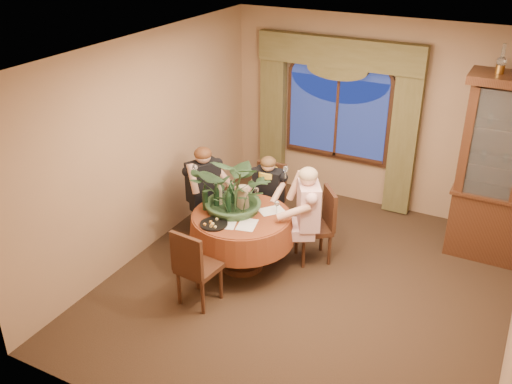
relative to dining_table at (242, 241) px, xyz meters
The scene contains 32 objects.
floor 0.98m from the dining_table, ahead, with size 5.00×5.00×0.00m, color black.
wall_back 2.83m from the dining_table, 69.94° to the left, with size 4.50×4.50×0.00m, color #937355.
ceiling 2.59m from the dining_table, ahead, with size 5.00×5.00×0.00m, color white.
window 2.60m from the dining_table, 82.79° to the left, with size 1.62×0.10×1.32m, color navy, non-canonical shape.
arched_transom 2.97m from the dining_table, 82.79° to the left, with size 1.60×0.06×0.44m, color navy, non-canonical shape.
drapery_left 2.59m from the dining_table, 107.11° to the left, with size 0.38×0.14×2.32m, color #4E4823.
drapery_right 2.83m from the dining_table, 60.48° to the left, with size 0.38×0.14×2.32m, color #4E4823.
swag_valance 3.02m from the dining_table, 82.55° to the left, with size 2.45×0.16×0.42m, color #4E4823, non-canonical shape.
dining_table is the anchor object (origin of this frame).
oil_lamp_left 3.71m from the dining_table, 35.06° to the left, with size 0.11×0.11×0.34m, color #A5722D, non-canonical shape.
chair_right 0.93m from the dining_table, 38.68° to the left, with size 0.42×0.42×0.96m, color black.
chair_back_right 0.95m from the dining_table, 97.11° to the left, with size 0.42×0.42×0.96m, color black.
chair_back 0.91m from the dining_table, 144.92° to the left, with size 0.42×0.42×0.96m, color black.
chair_front_left 0.86m from the dining_table, 95.60° to the right, with size 0.42×0.42×0.96m, color black.
person_pink 0.87m from the dining_table, 29.87° to the left, with size 0.49×0.45×1.36m, color #CEA0A0, non-canonical shape.
person_back 0.94m from the dining_table, 153.15° to the left, with size 0.48×0.44×1.35m, color black, non-canonical shape.
person_scarf 0.83m from the dining_table, 92.11° to the left, with size 0.43×0.40×1.21m, color black, non-canonical shape.
stoneware_vase 0.55m from the dining_table, 111.91° to the left, with size 0.16×0.16×0.30m, color #8E785A, non-canonical shape.
centerpiece_plant 1.04m from the dining_table, 140.78° to the left, with size 1.06×1.18×0.92m, color #2E4E2D.
olive_bowl 0.41m from the dining_table, 28.48° to the right, with size 0.14×0.14×0.04m, color #455B2B.
cheese_platter 0.56m from the dining_table, 113.22° to the right, with size 0.33×0.33×0.02m, color black.
wine_bottle_0 0.56m from the dining_table, 165.01° to the right, with size 0.07×0.07×0.33m, color black.
wine_bottle_1 0.62m from the dining_table, 143.79° to the left, with size 0.07×0.07×0.33m, color black.
wine_bottle_2 0.71m from the dining_table, 168.57° to the right, with size 0.07×0.07×0.33m, color black.
wine_bottle_3 0.65m from the dining_table, behind, with size 0.07×0.07×0.33m, color black.
wine_bottle_4 0.65m from the dining_table, 168.84° to the left, with size 0.07×0.07×0.33m, color tan.
tasting_paper_0 0.46m from the dining_table, 46.96° to the right, with size 0.21×0.30×0.00m, color white.
tasting_paper_1 0.54m from the dining_table, 41.28° to the left, with size 0.21×0.30×0.00m, color white.
tasting_paper_2 0.47m from the dining_table, 99.40° to the right, with size 0.21×0.30×0.00m, color white.
wine_glass_person_pink 0.63m from the dining_table, 29.87° to the left, with size 0.07×0.07×0.18m, color silver, non-canonical shape.
wine_glass_person_back 0.63m from the dining_table, 153.15° to the left, with size 0.07×0.07×0.18m, color silver, non-canonical shape.
wine_glass_person_scarf 0.63m from the dining_table, 92.11° to the left, with size 0.07×0.07×0.18m, color silver, non-canonical shape.
Camera 1 is at (2.06, -5.29, 4.08)m, focal length 40.00 mm.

